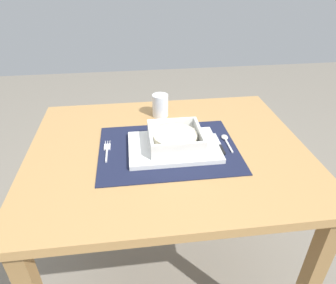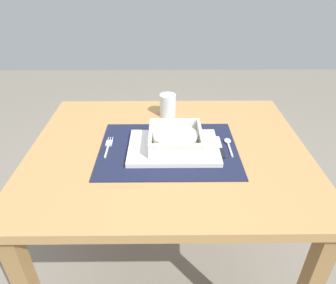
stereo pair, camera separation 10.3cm
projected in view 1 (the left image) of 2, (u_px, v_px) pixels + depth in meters
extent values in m
plane|color=gray|center=(168.00, 277.00, 1.45)|extent=(6.00, 6.00, 0.00)
cube|color=#B2844C|center=(168.00, 151.00, 1.07)|extent=(0.96, 0.77, 0.03)
cube|color=olive|center=(73.00, 182.00, 1.50)|extent=(0.05, 0.05, 0.71)
cube|color=olive|center=(241.00, 168.00, 1.59)|extent=(0.05, 0.05, 0.71)
cube|color=#191E38|center=(168.00, 149.00, 1.05)|extent=(0.47, 0.35, 0.00)
cube|color=white|center=(174.00, 147.00, 1.04)|extent=(0.30, 0.21, 0.02)
cube|color=white|center=(175.00, 143.00, 1.04)|extent=(0.18, 0.18, 0.01)
cube|color=white|center=(151.00, 137.00, 1.02)|extent=(0.01, 0.18, 0.04)
cube|color=white|center=(200.00, 134.00, 1.03)|extent=(0.01, 0.18, 0.04)
cube|color=white|center=(179.00, 149.00, 0.96)|extent=(0.16, 0.01, 0.04)
cube|color=white|center=(172.00, 124.00, 1.10)|extent=(0.16, 0.01, 0.04)
cylinder|color=beige|center=(175.00, 138.00, 1.03)|extent=(0.15, 0.15, 0.03)
cube|color=silver|center=(107.00, 156.00, 1.00)|extent=(0.01, 0.07, 0.00)
cube|color=silver|center=(107.00, 147.00, 1.05)|extent=(0.02, 0.04, 0.00)
cylinder|color=silver|center=(105.00, 143.00, 1.07)|extent=(0.00, 0.02, 0.00)
cylinder|color=silver|center=(108.00, 143.00, 1.07)|extent=(0.00, 0.02, 0.00)
cylinder|color=silver|center=(110.00, 143.00, 1.07)|extent=(0.00, 0.02, 0.00)
cube|color=silver|center=(229.00, 146.00, 1.05)|extent=(0.01, 0.08, 0.00)
ellipsoid|color=silver|center=(225.00, 137.00, 1.10)|extent=(0.02, 0.03, 0.01)
cube|color=black|center=(222.00, 150.00, 1.03)|extent=(0.01, 0.06, 0.01)
cube|color=silver|center=(216.00, 139.00, 1.09)|extent=(0.01, 0.08, 0.00)
cube|color=#59331E|center=(216.00, 151.00, 1.03)|extent=(0.01, 0.05, 0.01)
cube|color=silver|center=(211.00, 141.00, 1.08)|extent=(0.01, 0.08, 0.00)
cylinder|color=white|center=(160.00, 105.00, 1.24)|extent=(0.06, 0.06, 0.09)
cylinder|color=maroon|center=(161.00, 111.00, 1.25)|extent=(0.05, 0.05, 0.04)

